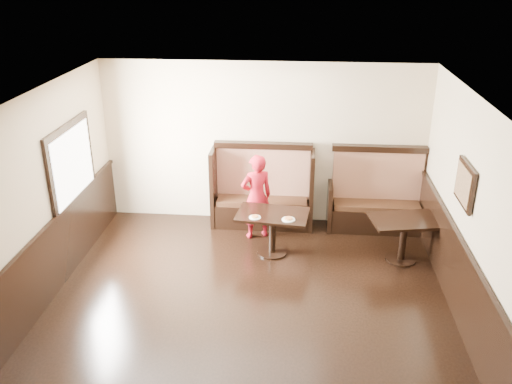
# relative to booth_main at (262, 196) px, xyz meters

# --- Properties ---
(ground) EXTENTS (7.00, 7.00, 0.00)m
(ground) POSITION_rel_booth_main_xyz_m (0.00, -3.30, -0.53)
(ground) COLOR black
(ground) RESTS_ON ground
(room_shell) EXTENTS (7.00, 7.00, 7.00)m
(room_shell) POSITION_rel_booth_main_xyz_m (-0.30, -3.01, 0.14)
(room_shell) COLOR beige
(room_shell) RESTS_ON ground
(booth_main) EXTENTS (1.75, 0.72, 1.45)m
(booth_main) POSITION_rel_booth_main_xyz_m (0.00, 0.00, 0.00)
(booth_main) COLOR black
(booth_main) RESTS_ON ground
(booth_neighbor) EXTENTS (1.65, 0.72, 1.45)m
(booth_neighbor) POSITION_rel_booth_main_xyz_m (1.95, -0.00, -0.05)
(booth_neighbor) COLOR black
(booth_neighbor) RESTS_ON ground
(table_main) EXTENTS (1.16, 0.80, 0.70)m
(table_main) POSITION_rel_booth_main_xyz_m (0.24, -1.05, 0.01)
(table_main) COLOR black
(table_main) RESTS_ON ground
(table_neighbor) EXTENTS (1.11, 0.84, 0.70)m
(table_neighbor) POSITION_rel_booth_main_xyz_m (2.24, -1.10, -0.00)
(table_neighbor) COLOR black
(table_neighbor) RESTS_ON ground
(child) EXTENTS (0.63, 0.53, 1.45)m
(child) POSITION_rel_booth_main_xyz_m (-0.06, -0.51, 0.20)
(child) COLOR #A91220
(child) RESTS_ON ground
(pizza_plate_left) EXTENTS (0.18, 0.18, 0.03)m
(pizza_plate_left) POSITION_rel_booth_main_xyz_m (-0.02, -1.22, 0.18)
(pizza_plate_left) COLOR white
(pizza_plate_left) RESTS_ON table_main
(pizza_plate_right) EXTENTS (0.20, 0.20, 0.04)m
(pizza_plate_right) POSITION_rel_booth_main_xyz_m (0.49, -1.26, 0.18)
(pizza_plate_right) COLOR white
(pizza_plate_right) RESTS_ON table_main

